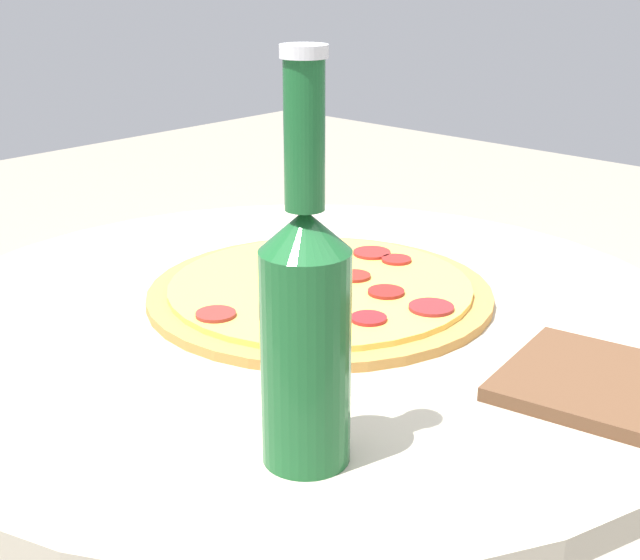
% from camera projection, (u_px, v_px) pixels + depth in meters
% --- Properties ---
extents(table, '(0.80, 0.80, 0.75)m').
position_uv_depth(table, '(304.00, 485.00, 0.96)').
color(table, '#B2A893').
rests_on(table, ground_plane).
extents(pizza, '(0.36, 0.36, 0.02)m').
position_uv_depth(pizza, '(321.00, 291.00, 0.92)').
color(pizza, '#B77F3D').
rests_on(pizza, table).
extents(beer_bottle, '(0.06, 0.06, 0.29)m').
position_uv_depth(beer_bottle, '(306.00, 322.00, 0.60)').
color(beer_bottle, '#195628').
rests_on(beer_bottle, table).
extents(pizza_paddle, '(0.17, 0.28, 0.02)m').
position_uv_depth(pizza_paddle, '(629.00, 391.00, 0.71)').
color(pizza_paddle, brown).
rests_on(pizza_paddle, table).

